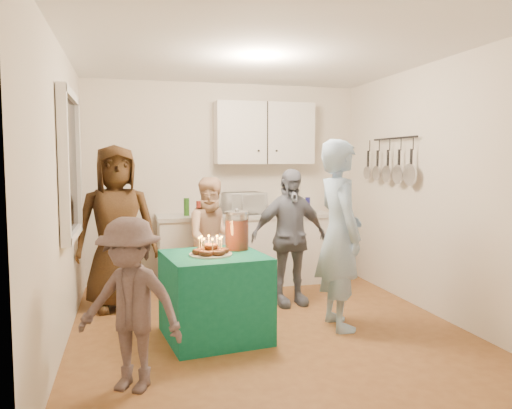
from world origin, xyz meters
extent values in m
plane|color=brown|center=(0.00, 0.00, 0.00)|extent=(4.00, 4.00, 0.00)
plane|color=white|center=(0.00, 0.00, 2.60)|extent=(4.00, 4.00, 0.00)
plane|color=silver|center=(0.00, 2.00, 1.30)|extent=(3.60, 3.60, 0.00)
plane|color=silver|center=(-1.80, 0.00, 1.30)|extent=(4.00, 4.00, 0.00)
plane|color=silver|center=(1.80, 0.00, 1.30)|extent=(4.00, 4.00, 0.00)
cube|color=black|center=(-1.77, 0.30, 1.55)|extent=(0.04, 1.00, 1.20)
cube|color=white|center=(0.20, 1.70, 0.43)|extent=(2.20, 0.58, 0.86)
cube|color=beige|center=(0.20, 1.70, 0.89)|extent=(2.24, 0.62, 0.05)
cube|color=white|center=(0.50, 1.85, 1.95)|extent=(1.30, 0.30, 0.80)
cube|color=black|center=(1.72, 0.70, 1.60)|extent=(0.12, 1.00, 0.60)
imported|color=white|center=(0.19, 1.70, 1.05)|extent=(0.57, 0.45, 0.28)
cube|color=#0F674B|center=(-0.52, -0.17, 0.38)|extent=(0.95, 0.95, 0.76)
cylinder|color=#B42F0E|center=(-0.27, 0.01, 0.93)|extent=(0.22, 0.22, 0.34)
imported|color=#9FC2E7|center=(0.68, -0.17, 0.90)|extent=(0.45, 0.66, 1.79)
imported|color=brown|center=(-1.38, 0.98, 0.88)|extent=(0.93, 0.68, 1.76)
imported|color=tan|center=(-0.32, 1.05, 0.70)|extent=(0.71, 0.56, 1.41)
imported|color=black|center=(0.45, 0.65, 0.75)|extent=(0.92, 0.46, 1.51)
imported|color=#4D3D3E|center=(-1.25, -1.05, 0.60)|extent=(0.90, 0.78, 1.21)
camera|label=1|loc=(-1.25, -4.51, 1.59)|focal=35.00mm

